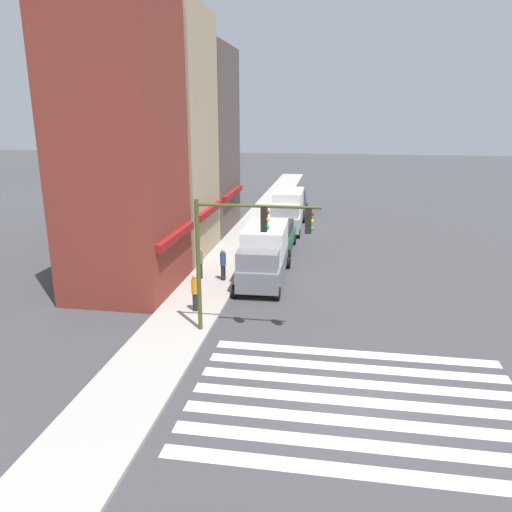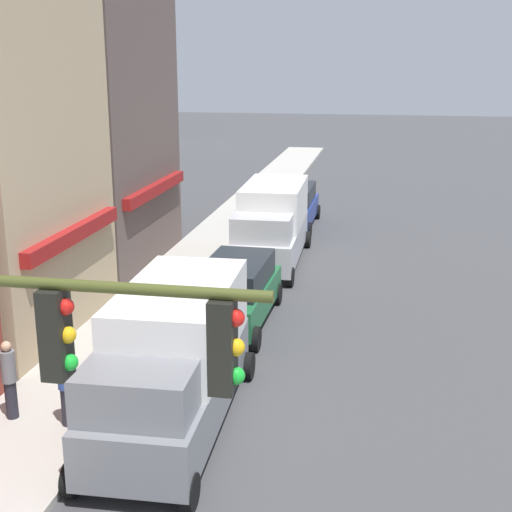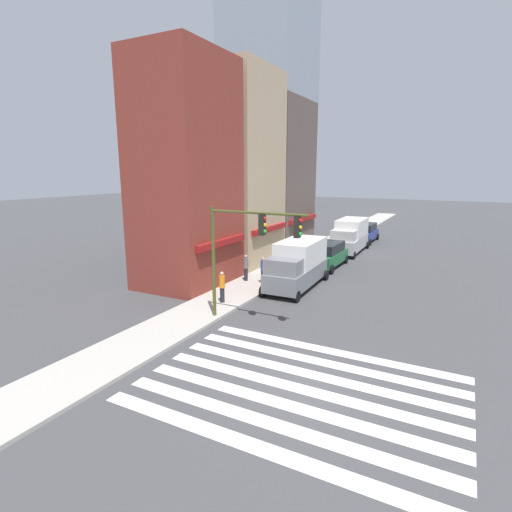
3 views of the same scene
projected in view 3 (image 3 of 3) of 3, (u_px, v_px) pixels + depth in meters
The scene contains 13 objects.
ground_plane at pixel (300, 389), 13.87m from camera, with size 200.00×200.00×0.00m, color #424244.
sidewalk_left at pixel (138, 344), 17.27m from camera, with size 120.00×3.00×0.15m.
crosswalk_stripes at pixel (300, 388), 13.87m from camera, with size 7.32×10.80×0.01m.
storefront_row at pixel (242, 174), 31.65m from camera, with size 20.82×5.30×15.01m.
tower_distant at pixel (270, 78), 70.80m from camera, with size 15.00×13.30×47.19m.
traffic_signal at pixel (247, 241), 18.81m from camera, with size 0.32×5.04×5.73m.
box_truck_grey at pixel (298, 264), 25.56m from camera, with size 6.26×2.42×3.04m.
suv_green at pixel (328, 254), 31.13m from camera, with size 4.74×2.12×1.94m.
box_truck_silver at pixel (350, 235), 36.73m from camera, with size 6.25×2.42×3.04m.
suv_blue at pixel (365, 232), 42.27m from camera, with size 4.71×2.12×1.94m.
pedestrian_orange_vest at pixel (222, 286), 22.35m from camera, with size 0.32×0.32×1.77m.
pedestrian_blue_shirt at pixel (263, 270), 26.13m from camera, with size 0.32×0.32×1.77m.
pedestrian_grey_coat at pixel (246, 267), 26.80m from camera, with size 0.32×0.32×1.77m.
Camera 3 is at (-11.86, -4.51, 7.42)m, focal length 28.00 mm.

